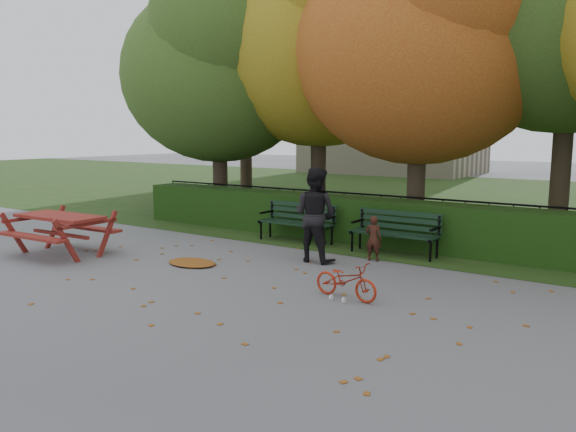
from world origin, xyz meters
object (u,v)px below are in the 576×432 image
Objects in this scene: picnic_table at (60,224)px; child at (373,238)px; bicycle at (346,280)px; tree_f at (248,41)px; tree_b at (326,23)px; adult at (315,215)px; bench_left at (298,219)px; tree_a at (221,60)px; tree_c at (431,28)px; bench_right at (396,229)px.

picnic_table reaches higher than child.
tree_f is at bearing 50.54° from bicycle.
adult is (2.52, -4.52, -4.49)m from tree_b.
bench_left is 4.53m from bicycle.
tree_c is (6.02, 0.38, 0.30)m from tree_a.
tree_b is 5.32m from tree_f.
tree_b is 0.96× the size of tree_f.
tree_f is 10.36× the size of child.
adult is at bearing -32.46° from tree_a.
bench_left is 1.00× the size of bench_right.
tree_f is 9.56m from bench_left.
tree_a is at bearing -156.95° from tree_b.
bench_left is 0.90× the size of picnic_table.
bench_right is at bearing -33.92° from tree_f.
picnic_table is at bearing -129.13° from bench_left.
picnic_table is 1.85× the size of bicycle.
bicycle is at bearing -80.38° from tree_c.
picnic_table is 6.31m from bicycle.
bench_right is (3.54, -3.04, -4.88)m from tree_b.
adult is 2.59m from bicycle.
tree_c reaches higher than adult.
tree_f reaches higher than bench_left.
tree_a is 4.16× the size of bench_left.
tree_f is (-1.94, 3.66, 1.17)m from tree_a.
picnic_table is (-3.19, -3.93, 0.12)m from bench_left.
tree_b reaches higher than picnic_table.
child is at bearing -142.86° from adult.
picnic_table is 1.09× the size of adult.
tree_c is 7.25m from bicycle.
tree_a reaches higher than bicycle.
tree_c is at bearing -97.88° from child.
bench_left is 2.40m from bench_right.
tree_f is 13.67m from bicycle.
tree_f is 11.19m from bench_right.
tree_b is 4.88× the size of bench_right.
bench_right is (0.27, -2.26, -4.30)m from tree_c.
tree_f is 11.56m from child.
bench_right is 0.81m from child.
adult is (4.57, 2.46, 0.27)m from picnic_table.
tree_c is 4.87m from bench_right.
tree_f reaches higher than picnic_table.
tree_b is 3.42m from tree_c.
tree_a is 7.87m from child.
picnic_table is at bearing 18.93° from child.
tree_b is at bearing 23.05° from tree_a.
bicycle is at bearing 96.58° from child.
picnic_table is at bearing -74.42° from tree_f.
bench_left is at bearing 180.00° from bench_right.
tree_c reaches higher than bench_right.
adult reaches higher than bench_right.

